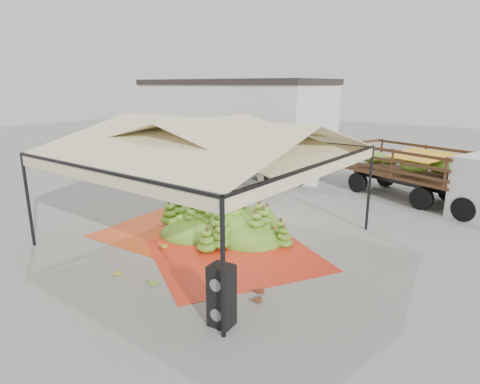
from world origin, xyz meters
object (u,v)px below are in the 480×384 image
Objects in this scene: truck_left at (270,158)px; truck_right at (433,170)px; banana_heap at (220,212)px; vendor at (261,186)px; speaker_stack at (222,296)px.

truck_right reaches higher than truck_left.
truck_left is at bearing 110.72° from banana_heap.
truck_left reaches higher than vendor.
truck_left is at bearing -42.03° from vendor.
banana_heap is at bearing 119.97° from vendor.
speaker_stack is 0.23× the size of truck_left.
vendor is 4.53m from truck_left.
truck_right is (5.87, 4.43, 0.70)m from vendor.
banana_heap is 8.02m from truck_left.
truck_left is (-2.17, 3.96, 0.45)m from vendor.
banana_heap is at bearing -92.45° from truck_left.
speaker_stack is 0.19× the size of truck_right.
truck_left reaches higher than speaker_stack.
speaker_stack is at bearing -76.83° from truck_right.
vendor is at bearing 100.68° from banana_heap.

